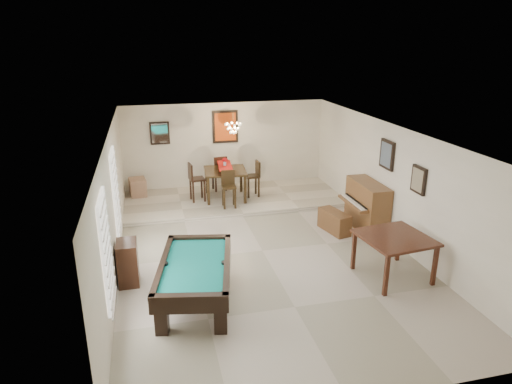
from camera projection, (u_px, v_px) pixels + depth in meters
name	position (u px, v px, depth m)	size (l,w,h in m)	color
ground_plane	(262.00, 251.00, 9.92)	(6.00, 9.00, 0.02)	beige
wall_back	(225.00, 146.00, 13.63)	(6.00, 0.04, 2.60)	silver
wall_front	(358.00, 316.00, 5.35)	(6.00, 0.04, 2.60)	silver
wall_left	(113.00, 206.00, 8.83)	(0.04, 9.00, 2.60)	silver
wall_right	(393.00, 184.00, 10.16)	(0.04, 9.00, 2.60)	silver
ceiling	(263.00, 133.00, 9.07)	(6.00, 9.00, 0.04)	white
dining_step	(234.00, 199.00, 12.88)	(6.00, 2.50, 0.12)	beige
window_left_front	(106.00, 250.00, 6.78)	(0.06, 1.00, 1.70)	white
window_left_rear	(116.00, 191.00, 9.35)	(0.06, 1.00, 1.70)	white
pool_table	(196.00, 283.00, 7.89)	(1.19, 2.20, 0.73)	black
square_table	(393.00, 257.00, 8.71)	(1.22, 1.22, 0.85)	#33170C
upright_piano	(362.00, 206.00, 10.84)	(0.78, 1.40, 1.17)	brown
piano_bench	(334.00, 222.00, 10.82)	(0.35, 0.90, 0.50)	brown
apothecary_chest	(128.00, 263.00, 8.50)	(0.37, 0.55, 0.83)	black
dining_table	(225.00, 182.00, 12.64)	(1.13, 1.13, 0.94)	black
flower_vase	(225.00, 162.00, 12.45)	(0.13, 0.13, 0.23)	#B70F13
dining_chair_south	(229.00, 190.00, 11.97)	(0.36, 0.36, 0.97)	black
dining_chair_north	(219.00, 173.00, 13.32)	(0.38, 0.38, 1.04)	black
dining_chair_west	(197.00, 182.00, 12.44)	(0.39, 0.39, 1.06)	black
dining_chair_east	(252.00, 179.00, 12.81)	(0.37, 0.37, 1.01)	black
corner_bench	(138.00, 187.00, 12.93)	(0.44, 0.54, 0.49)	#9E7356
chandelier	(233.00, 124.00, 12.15)	(0.44, 0.44, 0.60)	#FFE5B2
back_painting	(225.00, 127.00, 13.40)	(0.75, 0.06, 0.95)	#D84C14
back_mirror	(160.00, 133.00, 13.01)	(0.55, 0.06, 0.65)	white
right_picture_upper	(387.00, 155.00, 10.23)	(0.06, 0.55, 0.65)	slate
right_picture_lower	(419.00, 180.00, 9.10)	(0.06, 0.45, 0.55)	gray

